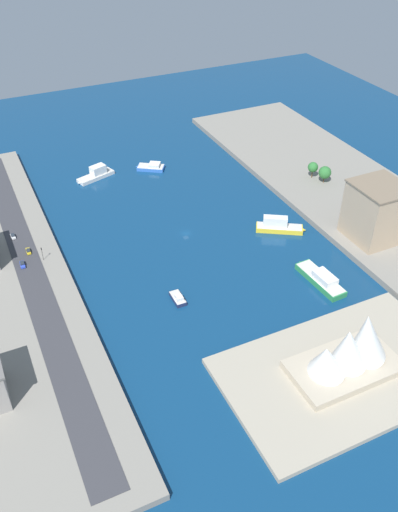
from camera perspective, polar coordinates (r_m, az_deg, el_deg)
ground_plane at (r=259.44m, az=-1.42°, el=2.42°), size 440.00×440.00×0.00m
quay_west at (r=302.85m, az=15.09°, el=6.85°), size 70.00×240.00×2.86m
peninsula_point at (r=199.43m, az=14.99°, el=-11.74°), size 85.09×51.49×2.00m
road_strip at (r=243.44m, az=-17.51°, el=-1.32°), size 11.46×228.00×0.15m
ferry_yellow_fast at (r=262.64m, az=8.39°, el=3.18°), size 22.68×17.14×7.61m
patrol_launch_navy at (r=220.39m, az=-2.26°, el=-4.48°), size 4.30×10.55×3.41m
ferry_white_commuter at (r=311.16m, az=-10.81°, el=8.55°), size 22.97×13.01×6.89m
ferry_green_doubledeck at (r=233.93m, az=12.80°, el=-2.38°), size 8.92×27.85×5.84m
catamaran_blue at (r=316.19m, az=-5.06°, el=9.38°), size 16.66×14.39×4.01m
apartment_midrise_tan at (r=257.68m, az=18.26°, el=4.48°), size 22.49×23.83×27.03m
hatchback_blue at (r=245.62m, az=-18.21°, el=-0.84°), size 2.15×4.88×1.65m
taxi_yellow_cab at (r=253.09m, az=-17.63°, el=0.50°), size 1.88×4.74×1.50m
van_white at (r=265.38m, az=-19.11°, el=2.00°), size 2.02×4.52×1.48m
traffic_light_waterfront at (r=244.73m, az=-16.31°, el=0.42°), size 0.36×0.36×6.50m
opera_landmark at (r=192.50m, az=15.64°, el=-9.65°), size 38.82×21.59×24.54m
park_tree_cluster at (r=302.25m, az=12.75°, el=8.82°), size 8.78×13.65×9.47m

